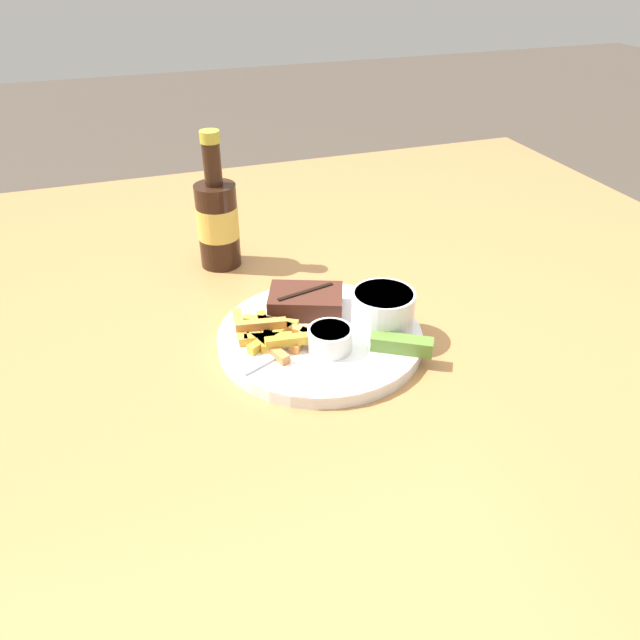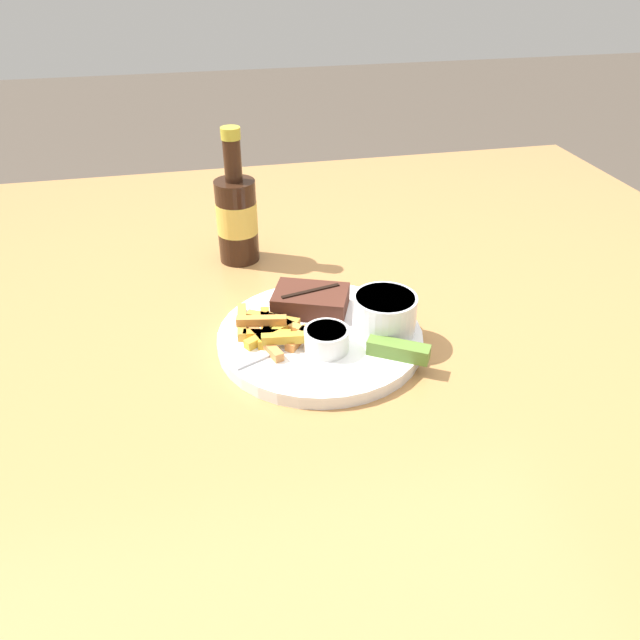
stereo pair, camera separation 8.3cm
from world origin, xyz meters
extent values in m
cube|color=#A87542|center=(0.00, 0.00, 0.76)|extent=(1.58, 1.50, 0.04)
cylinder|color=#A87542|center=(0.73, 0.69, 0.37)|extent=(0.06, 0.06, 0.74)
cylinder|color=white|center=(0.00, 0.00, 0.78)|extent=(0.28, 0.28, 0.01)
cylinder|color=white|center=(0.00, 0.00, 0.79)|extent=(0.28, 0.28, 0.00)
cube|color=#472319|center=(0.00, 0.06, 0.81)|extent=(0.12, 0.10, 0.03)
cube|color=black|center=(0.00, 0.06, 0.82)|extent=(0.09, 0.02, 0.00)
cube|color=#C37C40|center=(-0.08, -0.02, 0.80)|extent=(0.04, 0.08, 0.01)
cube|color=orange|center=(-0.07, 0.02, 0.80)|extent=(0.02, 0.08, 0.01)
cube|color=#D7833D|center=(-0.03, -0.02, 0.80)|extent=(0.04, 0.05, 0.01)
cube|color=gold|center=(-0.04, 0.02, 0.80)|extent=(0.06, 0.06, 0.01)
cube|color=gold|center=(-0.07, 0.00, 0.80)|extent=(0.06, 0.03, 0.01)
cube|color=gold|center=(-0.07, 0.00, 0.80)|extent=(0.03, 0.05, 0.01)
cube|color=#BC8631|center=(-0.06, 0.04, 0.80)|extent=(0.07, 0.05, 0.01)
cube|color=gold|center=(-0.10, 0.04, 0.80)|extent=(0.02, 0.08, 0.01)
cube|color=gold|center=(-0.05, -0.03, 0.81)|extent=(0.06, 0.02, 0.01)
cube|color=gold|center=(-0.07, 0.00, 0.80)|extent=(0.07, 0.05, 0.01)
cube|color=#C67C38|center=(-0.08, 0.02, 0.81)|extent=(0.07, 0.02, 0.01)
cylinder|color=white|center=(0.08, -0.01, 0.82)|extent=(0.09, 0.09, 0.05)
cylinder|color=beige|center=(0.08, -0.01, 0.84)|extent=(0.08, 0.08, 0.01)
cylinder|color=silver|center=(0.00, -0.04, 0.81)|extent=(0.06, 0.06, 0.03)
cylinder|color=black|center=(0.00, -0.04, 0.82)|extent=(0.05, 0.05, 0.01)
cube|color=#567A2D|center=(0.09, -0.07, 0.80)|extent=(0.08, 0.06, 0.02)
cube|color=#B7B7BC|center=(-0.08, -0.04, 0.80)|extent=(0.10, 0.05, 0.00)
cube|color=#B7B7BC|center=(-0.01, -0.01, 0.80)|extent=(0.03, 0.02, 0.00)
cube|color=#B7B7BC|center=(-0.01, -0.01, 0.80)|extent=(0.03, 0.02, 0.00)
cube|color=#B7B7BC|center=(-0.02, 0.00, 0.80)|extent=(0.03, 0.02, 0.00)
cylinder|color=black|center=(-0.08, 0.28, 0.85)|extent=(0.07, 0.07, 0.14)
cylinder|color=gold|center=(-0.08, 0.28, 0.85)|extent=(0.07, 0.07, 0.05)
cylinder|color=black|center=(-0.08, 0.28, 0.95)|extent=(0.03, 0.03, 0.07)
cylinder|color=gold|center=(-0.08, 0.28, 0.99)|extent=(0.03, 0.03, 0.02)
camera|label=1|loc=(-0.23, -0.66, 1.26)|focal=35.00mm
camera|label=2|loc=(-0.15, -0.68, 1.26)|focal=35.00mm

